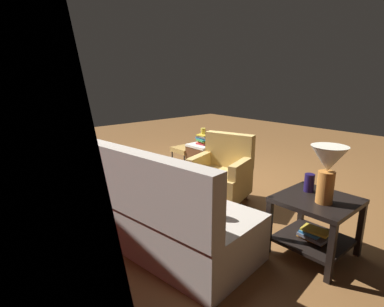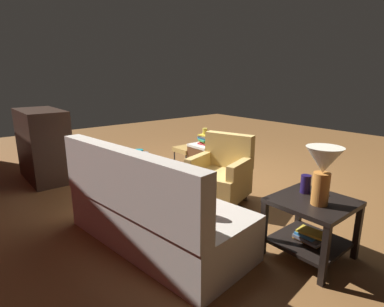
{
  "view_description": "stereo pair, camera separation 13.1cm",
  "coord_description": "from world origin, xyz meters",
  "px_view_note": "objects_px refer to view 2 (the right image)",
  "views": [
    {
      "loc": [
        -3.25,
        3.19,
        1.62
      ],
      "look_at": [
        -0.16,
        0.47,
        0.55
      ],
      "focal_mm": 28.6,
      "sensor_mm": 36.0,
      "label": 1
    },
    {
      "loc": [
        -3.34,
        3.09,
        1.62
      ],
      "look_at": [
        -0.16,
        0.47,
        0.55
      ],
      "focal_mm": 28.6,
      "sensor_mm": 36.0,
      "label": 2
    }
  ],
  "objects_px": {
    "small_vase": "(306,184)",
    "ottoman": "(188,150)",
    "tv_remote": "(205,142)",
    "laptop_desk": "(136,167)",
    "armchair": "(221,175)",
    "pet_bowl_teal": "(139,151)",
    "book_stack_hamper": "(206,139)",
    "pet_bowl_steel": "(144,154)",
    "laptop": "(133,160)",
    "couch": "(152,212)",
    "television": "(41,138)",
    "book_stack_shelf": "(310,236)",
    "tv_cabinet": "(43,143)",
    "wicker_hamper": "(205,158)",
    "yellow_mug": "(205,131)",
    "table_lamp": "(323,166)",
    "side_table": "(311,219)"
  },
  "relations": [
    {
      "from": "pet_bowl_teal",
      "to": "ottoman",
      "type": "bearing_deg",
      "value": -174.49
    },
    {
      "from": "couch",
      "to": "yellow_mug",
      "type": "bearing_deg",
      "value": -53.91
    },
    {
      "from": "small_vase",
      "to": "tv_remote",
      "type": "xyz_separation_m",
      "value": [
        2.44,
        -0.94,
        -0.14
      ]
    },
    {
      "from": "small_vase",
      "to": "ottoman",
      "type": "distance_m",
      "value": 2.9
    },
    {
      "from": "armchair",
      "to": "wicker_hamper",
      "type": "distance_m",
      "value": 1.28
    },
    {
      "from": "small_vase",
      "to": "yellow_mug",
      "type": "relative_size",
      "value": 1.71
    },
    {
      "from": "tv_remote",
      "to": "armchair",
      "type": "bearing_deg",
      "value": 147.85
    },
    {
      "from": "wicker_hamper",
      "to": "ottoman",
      "type": "bearing_deg",
      "value": 6.18
    },
    {
      "from": "small_vase",
      "to": "yellow_mug",
      "type": "distance_m",
      "value": 2.54
    },
    {
      "from": "laptop",
      "to": "pet_bowl_steel",
      "type": "relative_size",
      "value": 1.81
    },
    {
      "from": "wicker_hamper",
      "to": "pet_bowl_steel",
      "type": "relative_size",
      "value": 2.4
    },
    {
      "from": "table_lamp",
      "to": "ottoman",
      "type": "height_order",
      "value": "table_lamp"
    },
    {
      "from": "table_lamp",
      "to": "pet_bowl_steel",
      "type": "height_order",
      "value": "table_lamp"
    },
    {
      "from": "laptop_desk",
      "to": "pet_bowl_steel",
      "type": "relative_size",
      "value": 2.8
    },
    {
      "from": "laptop",
      "to": "yellow_mug",
      "type": "height_order",
      "value": "yellow_mug"
    },
    {
      "from": "book_stack_shelf",
      "to": "book_stack_hamper",
      "type": "distance_m",
      "value": 2.68
    },
    {
      "from": "wicker_hamper",
      "to": "yellow_mug",
      "type": "height_order",
      "value": "yellow_mug"
    },
    {
      "from": "small_vase",
      "to": "ottoman",
      "type": "relative_size",
      "value": 0.43
    },
    {
      "from": "laptop",
      "to": "ottoman",
      "type": "bearing_deg",
      "value": -64.91
    },
    {
      "from": "book_stack_shelf",
      "to": "laptop",
      "type": "bearing_deg",
      "value": 14.09
    },
    {
      "from": "tv_cabinet",
      "to": "pet_bowl_teal",
      "type": "distance_m",
      "value": 2.16
    },
    {
      "from": "small_vase",
      "to": "laptop_desk",
      "type": "distance_m",
      "value": 2.18
    },
    {
      "from": "tv_cabinet",
      "to": "book_stack_hamper",
      "type": "height_order",
      "value": "tv_cabinet"
    },
    {
      "from": "book_stack_hamper",
      "to": "pet_bowl_steel",
      "type": "height_order",
      "value": "book_stack_hamper"
    },
    {
      "from": "yellow_mug",
      "to": "pet_bowl_steel",
      "type": "distance_m",
      "value": 1.77
    },
    {
      "from": "laptop_desk",
      "to": "television",
      "type": "bearing_deg",
      "value": 24.92
    },
    {
      "from": "laptop_desk",
      "to": "ottoman",
      "type": "relative_size",
      "value": 1.4
    },
    {
      "from": "side_table",
      "to": "laptop",
      "type": "xyz_separation_m",
      "value": [
        2.21,
        0.56,
        0.16
      ]
    },
    {
      "from": "side_table",
      "to": "table_lamp",
      "type": "distance_m",
      "value": 0.53
    },
    {
      "from": "television",
      "to": "tv_remote",
      "type": "distance_m",
      "value": 2.62
    },
    {
      "from": "small_vase",
      "to": "yellow_mug",
      "type": "xyz_separation_m",
      "value": [
        2.38,
        -0.88,
        0.06
      ]
    },
    {
      "from": "tv_cabinet",
      "to": "television",
      "type": "xyz_separation_m",
      "value": [
        0.0,
        0.02,
        0.07
      ]
    },
    {
      "from": "armchair",
      "to": "wicker_hamper",
      "type": "xyz_separation_m",
      "value": [
        1.07,
        -0.7,
        -0.12
      ]
    },
    {
      "from": "book_stack_hamper",
      "to": "table_lamp",
      "type": "bearing_deg",
      "value": 158.53
    },
    {
      "from": "armchair",
      "to": "table_lamp",
      "type": "height_order",
      "value": "table_lamp"
    },
    {
      "from": "book_stack_shelf",
      "to": "laptop_desk",
      "type": "relative_size",
      "value": 0.48
    },
    {
      "from": "book_stack_shelf",
      "to": "armchair",
      "type": "bearing_deg",
      "value": -10.53
    },
    {
      "from": "couch",
      "to": "television",
      "type": "bearing_deg",
      "value": 5.94
    },
    {
      "from": "wicker_hamper",
      "to": "pet_bowl_teal",
      "type": "relative_size",
      "value": 2.4
    },
    {
      "from": "book_stack_shelf",
      "to": "ottoman",
      "type": "height_order",
      "value": "ottoman"
    },
    {
      "from": "laptop_desk",
      "to": "book_stack_hamper",
      "type": "distance_m",
      "value": 1.5
    },
    {
      "from": "small_vase",
      "to": "television",
      "type": "distance_m",
      "value": 3.92
    },
    {
      "from": "tv_cabinet",
      "to": "wicker_hamper",
      "type": "relative_size",
      "value": 2.29
    },
    {
      "from": "armchair",
      "to": "pet_bowl_teal",
      "type": "xyz_separation_m",
      "value": [
        3.01,
        -0.51,
        -0.34
      ]
    },
    {
      "from": "tv_remote",
      "to": "yellow_mug",
      "type": "bearing_deg",
      "value": 137.22
    },
    {
      "from": "side_table",
      "to": "laptop_desk",
      "type": "relative_size",
      "value": 1.14
    },
    {
      "from": "table_lamp",
      "to": "yellow_mug",
      "type": "distance_m",
      "value": 2.8
    },
    {
      "from": "television",
      "to": "tv_remote",
      "type": "height_order",
      "value": "television"
    },
    {
      "from": "book_stack_hamper",
      "to": "yellow_mug",
      "type": "bearing_deg",
      "value": -29.87
    },
    {
      "from": "yellow_mug",
      "to": "pet_bowl_teal",
      "type": "bearing_deg",
      "value": 6.41
    }
  ]
}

